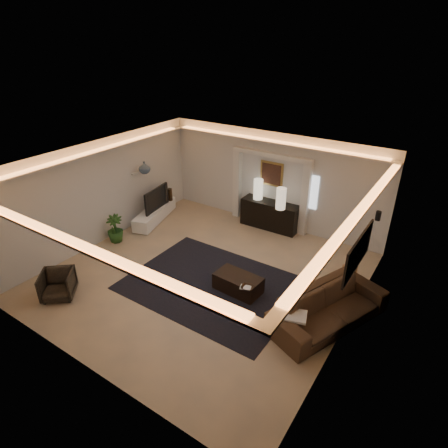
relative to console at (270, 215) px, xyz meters
The scene contains 33 objects.
floor 3.28m from the console, 92.44° to the right, with size 7.00×7.00×0.00m, color #D5B184.
ceiling 4.10m from the console, 92.44° to the right, with size 7.00×7.00×0.00m, color white.
wall_back 1.09m from the console, 118.98° to the left, with size 7.00×7.00×0.00m, color silver.
wall_front 6.83m from the console, 91.18° to the right, with size 7.00×7.00×0.00m, color silver.
wall_left 4.99m from the console, 138.23° to the right, with size 7.00×7.00×0.00m, color silver.
wall_right 4.79m from the console, 44.03° to the right, with size 7.00×7.00×0.00m, color silver.
cove_soffit 3.94m from the console, 92.44° to the right, with size 7.00×7.00×0.04m, color silver.
daylight_slit 1.56m from the console, 10.75° to the left, with size 0.25×0.03×1.00m, color white.
area_rug 3.48m from the console, 85.67° to the right, with size 4.00×3.00×0.01m, color black.
pilaster_left 1.47m from the console, behind, with size 0.22×0.20×2.20m, color silver.
pilaster_right 1.24m from the console, ahead, with size 0.22×0.20×2.20m, color silver.
alcove_header 1.86m from the console, 132.71° to the left, with size 2.52×0.20×0.12m, color silver.
painting_frame 1.28m from the console, 122.19° to the left, with size 0.74×0.04×0.74m, color tan.
painting_canvas 1.27m from the console, 125.38° to the left, with size 0.62×0.02×0.62m, color #4C2D1E.
art_panel_frame 4.64m from the console, 41.52° to the right, with size 0.04×1.64×0.74m, color black.
art_panel_gold 4.62m from the console, 41.74° to the right, with size 0.02×1.50×0.62m, color tan.
wall_sconce 3.64m from the console, 17.95° to the right, with size 0.12×0.12×0.22m, color black.
wall_niche 4.22m from the console, 152.66° to the right, with size 0.10×0.55×0.04m, color silver.
console is the anchor object (origin of this frame).
lamp_left 0.82m from the console, behind, with size 0.28×0.28×0.63m, color white.
lamp_right 0.87m from the console, 31.85° to the right, with size 0.29×0.29×0.64m, color beige.
media_ledge 3.67m from the console, 153.87° to the right, with size 0.52×2.08×0.39m, color white.
tv 3.69m from the console, 153.79° to the right, with size 0.16×1.21×0.70m, color black.
figurine 3.40m from the console, 165.65° to the right, with size 0.15×0.15×0.41m, color black.
ginger_jar 4.05m from the console, 150.37° to the right, with size 0.34×0.34×0.36m, color slate.
plant 4.63m from the console, 135.29° to the right, with size 0.46×0.46×0.81m, color #26521E.
sofa 4.39m from the console, 46.70° to the right, with size 1.03×2.63×0.77m, color #362219.
throw_blanket 4.76m from the console, 57.07° to the right, with size 0.47×0.39×0.05m, color beige.
throw_pillow 3.55m from the console, 31.99° to the right, with size 0.14×0.45×0.45m, color tan.
coffee_table 3.42m from the console, 74.96° to the right, with size 1.09×0.59×0.41m, color black.
bowl 3.83m from the console, 69.96° to the right, with size 0.28×0.28×0.07m, color black.
magazine 3.81m from the console, 70.72° to the right, with size 0.24×0.17×0.03m, color white.
armchair 6.23m from the console, 112.74° to the right, with size 0.69×0.71×0.65m, color black.
Camera 1 is at (4.73, -6.23, 5.45)m, focal length 30.28 mm.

